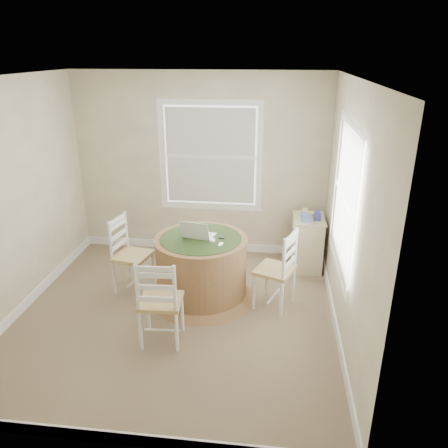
# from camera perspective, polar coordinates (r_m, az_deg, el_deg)

# --- Properties ---
(room) EXTENTS (3.64, 3.64, 2.64)m
(room) POSITION_cam_1_polar(r_m,az_deg,el_deg) (4.70, -4.50, 2.57)
(room) COLOR #755E4A
(room) RESTS_ON ground
(round_table) EXTENTS (1.28, 1.28, 0.79)m
(round_table) POSITION_cam_1_polar(r_m,az_deg,el_deg) (5.27, -2.97, -5.44)
(round_table) COLOR olive
(round_table) RESTS_ON ground
(chair_left) EXTENTS (0.48, 0.49, 0.95)m
(chair_left) POSITION_cam_1_polar(r_m,az_deg,el_deg) (5.53, -11.86, -4.05)
(chair_left) COLOR white
(chair_left) RESTS_ON ground
(chair_near) EXTENTS (0.44, 0.42, 0.95)m
(chair_near) POSITION_cam_1_polar(r_m,az_deg,el_deg) (4.53, -8.25, -9.91)
(chair_near) COLOR white
(chair_near) RESTS_ON ground
(chair_right) EXTENTS (0.53, 0.54, 0.95)m
(chair_right) POSITION_cam_1_polar(r_m,az_deg,el_deg) (5.11, 6.64, -5.94)
(chair_right) COLOR white
(chair_right) RESTS_ON ground
(laptop) EXTENTS (0.40, 0.37, 0.24)m
(laptop) POSITION_cam_1_polar(r_m,az_deg,el_deg) (5.14, -3.37, -1.36)
(laptop) COLOR white
(laptop) RESTS_ON round_table
(mouse) EXTENTS (0.07, 0.11, 0.03)m
(mouse) POSITION_cam_1_polar(r_m,az_deg,el_deg) (5.03, -1.50, -2.15)
(mouse) COLOR white
(mouse) RESTS_ON round_table
(phone) EXTENTS (0.06, 0.09, 0.02)m
(phone) POSITION_cam_1_polar(r_m,az_deg,el_deg) (4.95, -0.44, -2.71)
(phone) COLOR #B7BABF
(phone) RESTS_ON round_table
(keys) EXTENTS (0.07, 0.06, 0.02)m
(keys) POSITION_cam_1_polar(r_m,az_deg,el_deg) (5.11, -0.33, -1.82)
(keys) COLOR black
(keys) RESTS_ON round_table
(corner_chest) EXTENTS (0.43, 0.57, 0.74)m
(corner_chest) POSITION_cam_1_polar(r_m,az_deg,el_deg) (6.11, 10.80, -2.43)
(corner_chest) COLOR beige
(corner_chest) RESTS_ON ground
(tissue_box) EXTENTS (0.12, 0.12, 0.10)m
(tissue_box) POSITION_cam_1_polar(r_m,az_deg,el_deg) (5.84, 10.68, 0.88)
(tissue_box) COLOR #5778C9
(tissue_box) RESTS_ON corner_chest
(box_yellow) EXTENTS (0.15, 0.10, 0.06)m
(box_yellow) POSITION_cam_1_polar(r_m,az_deg,el_deg) (6.01, 11.51, 1.22)
(box_yellow) COLOR #EAF155
(box_yellow) RESTS_ON corner_chest
(box_blue) EXTENTS (0.08, 0.08, 0.12)m
(box_blue) POSITION_cam_1_polar(r_m,az_deg,el_deg) (5.89, 12.06, 1.05)
(box_blue) COLOR #34359C
(box_blue) RESTS_ON corner_chest
(cup_cream) EXTENTS (0.07, 0.07, 0.09)m
(cup_cream) POSITION_cam_1_polar(r_m,az_deg,el_deg) (6.06, 10.56, 1.61)
(cup_cream) COLOR beige
(cup_cream) RESTS_ON corner_chest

